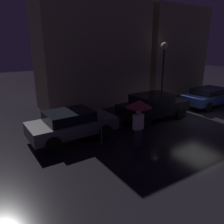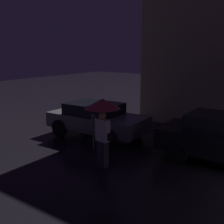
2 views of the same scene
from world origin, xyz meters
TOP-DOWN VIEW (x-y plane):
  - parked_car_grey at (-7.70, 1.47)m, footprint 4.07×2.02m
  - pedestrian_with_umbrella at (-5.64, -0.84)m, footprint 1.07×1.07m
  - parking_meter at (-6.85, 0.21)m, footprint 0.12×0.10m

SIDE VIEW (x-z plane):
  - parked_car_grey at x=-7.70m, z-range 0.06..1.43m
  - parking_meter at x=-6.85m, z-range 0.15..1.42m
  - pedestrian_with_umbrella at x=-5.64m, z-range 0.61..2.71m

